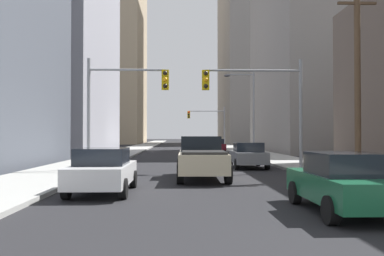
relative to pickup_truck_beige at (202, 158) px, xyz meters
name	(u,v)px	position (x,y,z in m)	size (l,w,h in m)	color
sidewalk_left	(132,150)	(-7.08, 34.25, -0.86)	(3.86, 160.00, 0.15)	#9E9E99
sidewalk_right	(239,150)	(6.82, 34.25, -0.86)	(3.86, 160.00, 0.15)	#9E9E99
pickup_truck_beige	(202,158)	(0.00, 0.00, 0.00)	(2.20, 5.43, 1.90)	#C6B793
sedan_green	(345,182)	(3.15, -7.95, -0.16)	(1.95, 4.20, 1.52)	#195938
sedan_white	(103,170)	(-3.57, -4.26, -0.16)	(1.95, 4.21, 1.52)	white
sedan_grey	(248,155)	(3.11, 5.95, -0.16)	(1.95, 4.24, 1.52)	slate
sedan_maroon	(216,145)	(3.22, 27.87, -0.16)	(1.95, 4.24, 1.52)	maroon
traffic_signal_near_left	(124,95)	(-3.91, 3.29, 3.13)	(4.30, 0.44, 6.00)	gray
traffic_signal_near_right	(257,95)	(3.14, 3.29, 3.18)	(5.37, 0.44, 6.00)	gray
traffic_signal_far_right	(208,120)	(3.13, 39.47, 3.18)	(5.39, 0.44, 6.00)	gray
utility_pole_right	(357,69)	(7.21, 0.28, 4.06)	(2.20, 0.28, 9.45)	brown
street_lamp_right	(249,105)	(5.14, 17.30, 3.64)	(2.73, 0.32, 7.50)	gray
building_left_mid_office	(48,51)	(-17.13, 31.95, 11.44)	(14.11, 23.34, 24.75)	#93939E
building_left_far_tower	(108,6)	(-18.03, 77.92, 31.87)	(16.72, 25.16, 65.60)	tan
building_right_mid_block	(352,46)	(19.88, 29.70, 11.77)	(21.04, 20.90, 25.41)	gray
building_right_far_highrise	(265,23)	(19.14, 75.74, 27.47)	(19.74, 26.12, 56.80)	gray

